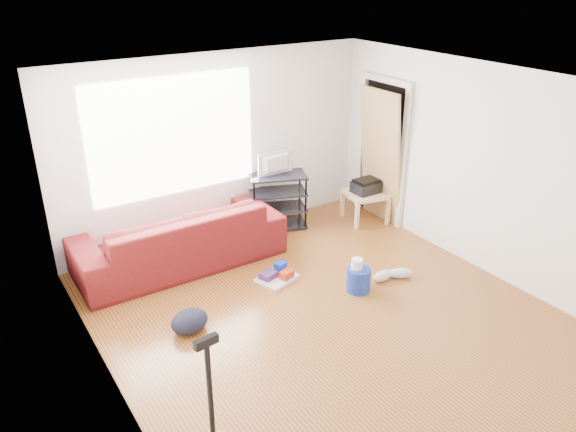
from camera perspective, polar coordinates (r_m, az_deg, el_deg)
room at (r=5.75m, az=3.96°, el=1.16°), size 4.51×5.01×2.51m
sofa at (r=7.32m, az=-10.74°, el=-4.74°), size 2.57×1.01×0.75m
tv_stand at (r=8.01m, az=-1.05°, el=1.61°), size 0.90×0.71×0.79m
tv at (r=7.81m, az=-1.08°, el=5.30°), size 0.55×0.07×0.32m
side_table at (r=8.28m, az=7.87°, el=1.95°), size 0.66×0.66×0.45m
printer at (r=8.22m, az=7.93°, el=3.03°), size 0.38×0.29×0.20m
bucket at (r=6.70m, az=7.11°, el=-7.46°), size 0.29×0.29×0.29m
toilet_paper at (r=6.59m, az=6.96°, el=-5.93°), size 0.13×0.13×0.12m
cleaning_tray at (r=6.83m, az=-1.09°, el=-6.06°), size 0.54×0.48×0.16m
backpack at (r=6.08m, az=-9.90°, el=-11.37°), size 0.49×0.43×0.23m
sneakers at (r=6.94m, az=10.46°, el=-5.86°), size 0.54×0.28×0.12m
door_panel at (r=8.50m, az=8.93°, el=-0.28°), size 0.24×0.78×1.95m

